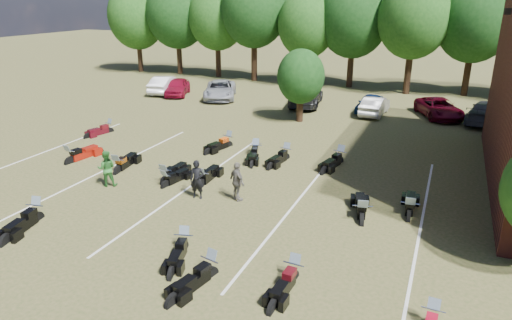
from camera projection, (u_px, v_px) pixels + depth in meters
The scene contains 32 objects.
ground at pixel (223, 223), 17.47m from camera, with size 160.00×160.00×0.00m, color brown.
car_0 at pixel (177, 87), 39.61m from camera, with size 1.71×4.25×1.45m, color maroon.
car_1 at pixel (165, 85), 40.46m from camera, with size 1.60×4.60×1.52m, color silver.
car_2 at pixel (220, 90), 38.31m from camera, with size 2.47×5.35×1.49m, color #9799A0.
car_3 at pixel (306, 95), 35.84m from camera, with size 2.26×5.55×1.61m, color black.
car_4 at pixel (370, 103), 34.01m from camera, with size 1.50×3.72×1.27m, color navy.
car_5 at pixel (375, 106), 33.08m from camera, with size 1.43×4.10×1.35m, color #ADADA8.
car_6 at pixel (439, 108), 32.42m from camera, with size 2.22×4.81×1.34m, color #550417.
car_7 at pixel (487, 112), 30.86m from camera, with size 2.13×5.25×1.52m, color #38383D.
person_black at pixel (197, 180), 19.37m from camera, with size 0.62×0.41×1.69m, color black.
person_green at pixel (107, 168), 20.65m from camera, with size 0.81×0.63×1.68m, color #2A6E29.
person_grey at pixel (237, 182), 19.12m from camera, with size 1.01×0.42×1.72m, color #625D54.
motorcycle_1 at pixel (38, 221), 17.67m from camera, with size 0.77×2.42×1.35m, color black, non-canonical shape.
motorcycle_3 at pixel (185, 250), 15.62m from camera, with size 0.69×2.16×1.20m, color black, non-canonical shape.
motorcycle_4 at pixel (210, 277), 14.15m from camera, with size 0.72×2.26×1.26m, color black, non-canonical shape.
motorcycle_5 at pixel (293, 280), 13.96m from camera, with size 0.69×2.17×1.21m, color black, non-canonical shape.
motorcycle_7 at pixel (71, 163), 23.73m from camera, with size 0.80×2.51×1.40m, color maroon, non-canonical shape.
motorcycle_8 at pixel (118, 173), 22.46m from camera, with size 0.78×2.43×1.36m, color black, non-canonical shape.
motorcycle_9 at pixel (166, 187), 20.80m from camera, with size 0.67×2.10×1.17m, color black, non-canonical shape.
motorcycle_10 at pixel (165, 183), 21.24m from camera, with size 0.75×2.37×1.32m, color black, non-canonical shape.
motorcycle_11 at pixel (202, 186), 20.86m from camera, with size 0.75×2.34×1.30m, color black, non-canonical shape.
motorcycle_12 at pixel (361, 222), 17.55m from camera, with size 0.79×2.48×1.38m, color black, non-canonical shape.
motorcycle_13 at pixel (408, 219), 17.83m from camera, with size 0.76×2.38×1.33m, color black, non-canonical shape.
motorcycle_14 at pixel (110, 132), 29.08m from camera, with size 0.69×2.15×1.20m, color #3F0911, non-canonical shape.
motorcycle_16 at pixel (256, 153), 25.22m from camera, with size 0.65×2.05×1.14m, color black, non-canonical shape.
motorcycle_17 at pixel (228, 147), 26.31m from camera, with size 0.74×2.31×1.29m, color black, non-canonical shape.
motorcycle_18 at pixel (256, 156), 24.77m from camera, with size 0.72×2.27×1.26m, color black, non-canonical shape.
motorcycle_19 at pixel (286, 159), 24.25m from camera, with size 0.72×2.27×1.27m, color black, non-canonical shape.
motorcycle_20 at pixel (339, 163), 23.69m from camera, with size 0.77×2.41×1.34m, color black, non-canonical shape.
tree_line at pixel (359, 18), 40.75m from camera, with size 56.00×6.00×9.79m.
young_tree_midfield at pixel (301, 77), 30.55m from camera, with size 3.20×3.20×4.70m.
parking_lines at pixel (195, 183), 21.17m from camera, with size 20.10×14.00×0.01m.
Camera 1 is at (7.32, -13.84, 8.23)m, focal length 32.00 mm.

